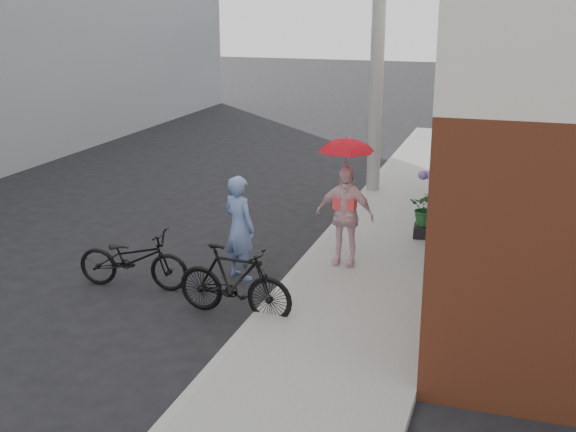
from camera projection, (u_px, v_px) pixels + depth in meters
The scene contains 11 objects.
ground at pixel (213, 293), 10.34m from camera, with size 80.00×80.00×0.00m, color black.
sidewalk at pixel (384, 259), 11.53m from camera, with size 2.20×24.00×0.12m, color gray.
curb at pixel (314, 251), 11.87m from camera, with size 0.12×24.00×0.12m, color #9E9E99.
utility_pole at pixel (378, 27), 14.46m from camera, with size 0.28×0.28×7.00m, color #9E9E99.
officer at pixel (239, 228), 10.68m from camera, with size 0.58×0.38×1.59m, color #6A84BD.
bike_left at pixel (133, 259), 10.44m from camera, with size 0.58×1.67×0.88m, color black.
bike_right at pixel (234, 282), 9.45m from camera, with size 0.46×1.64×0.99m, color black.
kimono_woman at pixel (345, 215), 10.95m from camera, with size 0.90×0.38×1.54m, color #F6CFD9.
parasol at pixel (346, 143), 10.63m from camera, with size 0.80×0.80×0.70m, color red.
planter at pixel (425, 231), 12.37m from camera, with size 0.39×0.39×0.21m, color black.
potted_plant at pixel (427, 208), 12.25m from camera, with size 0.56×0.48×0.62m, color #23582B.
Camera 1 is at (3.98, -8.77, 4.07)m, focal length 45.00 mm.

